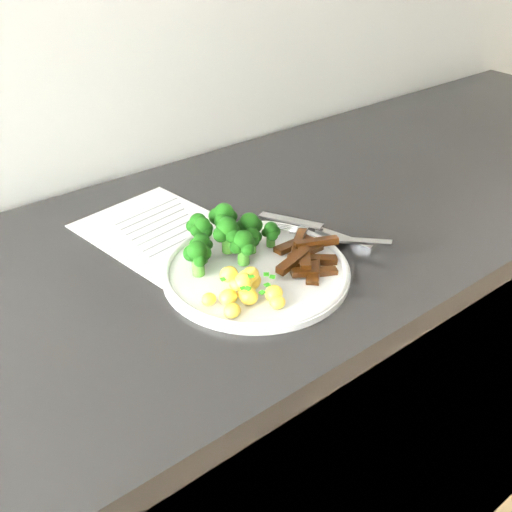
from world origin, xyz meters
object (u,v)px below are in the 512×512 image
at_px(plate, 256,270).
at_px(recipe_paper, 166,233).
at_px(counter, 218,451).
at_px(knife, 328,234).
at_px(beef_strips, 304,254).
at_px(broccoli, 225,234).
at_px(potatoes, 245,287).
at_px(fork, 332,237).

bearing_deg(plate, recipe_paper, 104.41).
xyz_separation_m(counter, knife, (0.17, -0.08, 0.46)).
relative_size(recipe_paper, beef_strips, 2.50).
bearing_deg(broccoli, recipe_paper, 105.55).
height_order(potatoes, fork, potatoes).
height_order(broccoli, fork, broccoli).
distance_m(plate, broccoli, 0.07).
distance_m(potatoes, fork, 0.18).
xyz_separation_m(counter, beef_strips, (0.09, -0.12, 0.47)).
height_order(beef_strips, fork, beef_strips).
xyz_separation_m(recipe_paper, knife, (0.19, -0.16, 0.01)).
distance_m(broccoli, fork, 0.16).
bearing_deg(fork, broccoli, 154.36).
height_order(counter, plate, plate).
bearing_deg(knife, beef_strips, -157.72).
bearing_deg(counter, knife, -26.81).
xyz_separation_m(plate, beef_strips, (0.07, -0.03, 0.01)).
distance_m(recipe_paper, knife, 0.25).
relative_size(counter, broccoli, 15.68).
xyz_separation_m(beef_strips, fork, (0.07, 0.01, -0.00)).
bearing_deg(beef_strips, potatoes, -173.65).
bearing_deg(potatoes, plate, 38.26).
relative_size(recipe_paper, fork, 1.85).
bearing_deg(plate, counter, 103.36).
bearing_deg(broccoli, knife, -17.23).
xyz_separation_m(broccoli, potatoes, (-0.04, -0.09, -0.02)).
bearing_deg(recipe_paper, counter, -74.38).
height_order(beef_strips, knife, beef_strips).
bearing_deg(potatoes, fork, 7.76).
bearing_deg(broccoli, beef_strips, -45.96).
relative_size(counter, beef_strips, 20.42).
height_order(plate, knife, knife).
relative_size(plate, broccoli, 1.70).
distance_m(plate, knife, 0.15).
relative_size(recipe_paper, potatoes, 2.76).
xyz_separation_m(plate, broccoli, (-0.01, 0.06, 0.04)).
relative_size(recipe_paper, broccoli, 1.92).
relative_size(plate, fork, 1.64).
xyz_separation_m(broccoli, beef_strips, (0.08, -0.08, -0.02)).
xyz_separation_m(potatoes, fork, (0.18, 0.02, -0.00)).
distance_m(counter, plate, 0.47).
bearing_deg(beef_strips, broccoli, 134.04).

